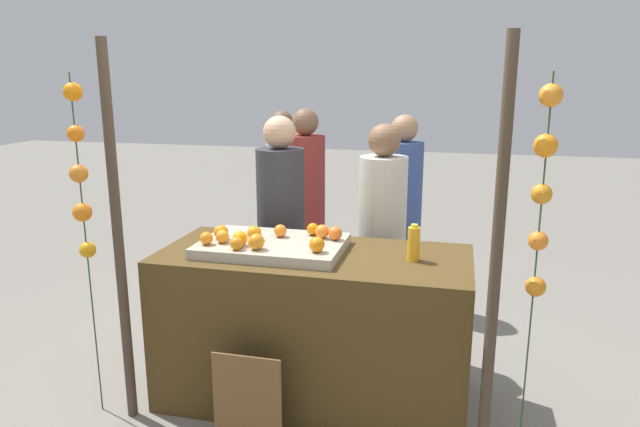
% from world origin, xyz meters
% --- Properties ---
extents(ground_plane, '(24.00, 24.00, 0.00)m').
position_xyz_m(ground_plane, '(0.00, 0.00, 0.00)').
color(ground_plane, gray).
extents(stall_counter, '(1.79, 0.80, 0.92)m').
position_xyz_m(stall_counter, '(0.00, 0.00, 0.46)').
color(stall_counter, '#4C3819').
rests_on(stall_counter, ground_plane).
extents(orange_tray, '(0.83, 0.56, 0.06)m').
position_xyz_m(orange_tray, '(-0.25, -0.01, 0.95)').
color(orange_tray, '#B2AD99').
rests_on(orange_tray, stall_counter).
extents(orange_0, '(0.09, 0.09, 0.09)m').
position_xyz_m(orange_0, '(-0.39, -0.15, 1.02)').
color(orange_0, orange).
rests_on(orange_0, orange_tray).
extents(orange_1, '(0.08, 0.08, 0.08)m').
position_xyz_m(orange_1, '(-0.23, 0.08, 1.02)').
color(orange_1, orange).
rests_on(orange_1, orange_tray).
extents(orange_2, '(0.07, 0.07, 0.07)m').
position_xyz_m(orange_2, '(-0.05, 0.16, 1.02)').
color(orange_2, orange).
rests_on(orange_2, orange_tray).
extents(orange_3, '(0.09, 0.09, 0.09)m').
position_xyz_m(orange_3, '(-0.55, -0.05, 1.02)').
color(orange_3, orange).
rests_on(orange_3, orange_tray).
extents(orange_4, '(0.07, 0.07, 0.07)m').
position_xyz_m(orange_4, '(-0.59, -0.18, 1.02)').
color(orange_4, orange).
rests_on(orange_4, orange_tray).
extents(orange_5, '(0.08, 0.08, 0.08)m').
position_xyz_m(orange_5, '(0.02, 0.11, 1.02)').
color(orange_5, orange).
rests_on(orange_5, orange_tray).
extents(orange_6, '(0.09, 0.09, 0.09)m').
position_xyz_m(orange_6, '(-0.28, -0.20, 1.03)').
color(orange_6, orange).
rests_on(orange_6, orange_tray).
extents(orange_7, '(0.08, 0.08, 0.08)m').
position_xyz_m(orange_7, '(0.11, 0.09, 1.02)').
color(orange_7, orange).
rests_on(orange_7, orange_tray).
extents(orange_8, '(0.08, 0.08, 0.08)m').
position_xyz_m(orange_8, '(-0.51, -0.12, 1.02)').
color(orange_8, orange).
rests_on(orange_8, orange_tray).
extents(orange_9, '(0.09, 0.09, 0.09)m').
position_xyz_m(orange_9, '(0.06, -0.17, 1.02)').
color(orange_9, orange).
rests_on(orange_9, orange_tray).
extents(orange_10, '(0.07, 0.07, 0.07)m').
position_xyz_m(orange_10, '(-0.38, -0.23, 1.02)').
color(orange_10, orange).
rests_on(orange_10, orange_tray).
extents(orange_11, '(0.08, 0.08, 0.08)m').
position_xyz_m(orange_11, '(-0.35, -0.02, 1.02)').
color(orange_11, orange).
rests_on(orange_11, orange_tray).
extents(juice_bottle, '(0.07, 0.07, 0.21)m').
position_xyz_m(juice_bottle, '(0.57, 0.00, 1.02)').
color(juice_bottle, gold).
rests_on(juice_bottle, stall_counter).
extents(chalkboard_sign, '(0.38, 0.03, 0.54)m').
position_xyz_m(chalkboard_sign, '(-0.22, -0.55, 0.26)').
color(chalkboard_sign, brown).
rests_on(chalkboard_sign, ground_plane).
extents(vendor_left, '(0.33, 0.33, 1.66)m').
position_xyz_m(vendor_left, '(-0.41, 0.65, 0.77)').
color(vendor_left, '#333338').
rests_on(vendor_left, ground_plane).
extents(vendor_right, '(0.32, 0.32, 1.62)m').
position_xyz_m(vendor_right, '(0.30, 0.70, 0.75)').
color(vendor_right, beige).
rests_on(vendor_right, ground_plane).
extents(crowd_person_0, '(0.32, 0.32, 1.62)m').
position_xyz_m(crowd_person_0, '(0.35, 1.60, 0.75)').
color(crowd_person_0, '#384C8C').
rests_on(crowd_person_0, ground_plane).
extents(crowd_person_1, '(0.33, 0.33, 1.66)m').
position_xyz_m(crowd_person_1, '(-0.48, 1.58, 0.77)').
color(crowd_person_1, maroon).
rests_on(crowd_person_1, ground_plane).
extents(crowd_person_2, '(0.32, 0.32, 1.60)m').
position_xyz_m(crowd_person_2, '(-0.89, 2.27, 0.74)').
color(crowd_person_2, beige).
rests_on(crowd_person_2, ground_plane).
extents(canopy_post_left, '(0.06, 0.06, 2.11)m').
position_xyz_m(canopy_post_left, '(-0.98, -0.44, 1.05)').
color(canopy_post_left, '#473828').
rests_on(canopy_post_left, ground_plane).
extents(canopy_post_right, '(0.06, 0.06, 2.11)m').
position_xyz_m(canopy_post_right, '(0.98, -0.44, 1.05)').
color(canopy_post_right, '#473828').
rests_on(canopy_post_right, ground_plane).
extents(garland_strand_left, '(0.11, 0.11, 1.94)m').
position_xyz_m(garland_strand_left, '(-1.18, -0.43, 1.40)').
color(garland_strand_left, '#2D4C23').
rests_on(garland_strand_left, ground_plane).
extents(garland_strand_right, '(0.11, 0.11, 1.94)m').
position_xyz_m(garland_strand_right, '(1.15, -0.43, 1.44)').
color(garland_strand_right, '#2D4C23').
rests_on(garland_strand_right, ground_plane).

